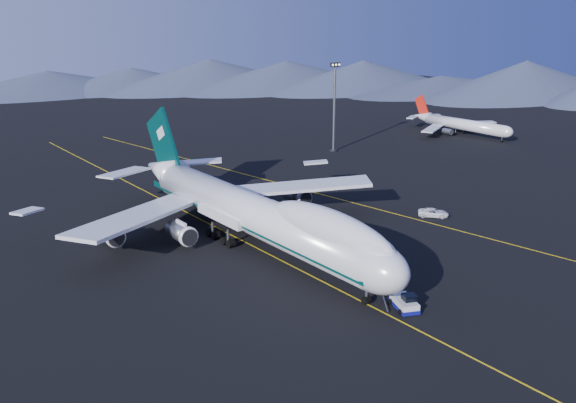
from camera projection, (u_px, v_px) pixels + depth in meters
ground at (255, 247)px, 104.60m from camera, size 500.00×500.00×0.00m
taxiway_line_main at (255, 247)px, 104.60m from camera, size 0.25×220.00×0.01m
taxiway_line_side at (351, 202)px, 129.39m from camera, size 28.08×198.09×0.01m
boeing_747 at (254, 213)px, 102.99m from camera, size 59.62×72.43×19.37m
pushback_tug at (404, 304)px, 82.61m from camera, size 4.06×5.33×2.08m
second_jet at (461, 124)px, 200.50m from camera, size 34.04×38.46×10.94m
service_van at (433, 213)px, 119.94m from camera, size 5.71×5.92×1.57m
floodlight_mast at (334, 107)px, 174.15m from camera, size 2.97×2.23×24.06m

